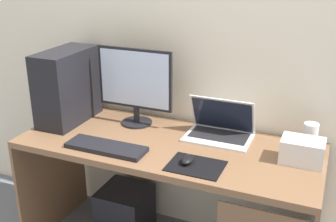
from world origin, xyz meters
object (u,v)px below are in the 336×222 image
(mouse_left, at_px, (188,160))
(subwoofer, at_px, (125,210))
(laptop, at_px, (220,129))
(projector, at_px, (302,151))
(monitor, at_px, (135,85))
(pc_tower, at_px, (67,86))
(keyboard, at_px, (106,147))
(speaker, at_px, (310,137))

(mouse_left, bearing_deg, subwoofer, 151.26)
(laptop, relative_size, projector, 1.76)
(monitor, bearing_deg, subwoofer, -141.12)
(laptop, xyz_separation_m, mouse_left, (-0.05, -0.35, -0.02))
(pc_tower, height_order, keyboard, pc_tower)
(monitor, bearing_deg, speaker, 2.88)
(laptop, bearing_deg, projector, -15.88)
(speaker, bearing_deg, pc_tower, -173.71)
(monitor, relative_size, keyboard, 1.07)
(projector, distance_m, keyboard, 0.96)
(speaker, distance_m, subwoofer, 1.22)
(keyboard, xyz_separation_m, subwoofer, (-0.08, 0.30, -0.59))
(pc_tower, height_order, projector, pc_tower)
(projector, relative_size, keyboard, 0.48)
(projector, xyz_separation_m, keyboard, (-0.93, -0.25, -0.05))
(pc_tower, distance_m, subwoofer, 0.86)
(speaker, height_order, projector, speaker)
(mouse_left, bearing_deg, keyboard, -177.37)
(monitor, relative_size, laptop, 1.28)
(monitor, xyz_separation_m, projector, (0.94, -0.11, -0.18))
(keyboard, bearing_deg, speaker, 23.16)
(laptop, relative_size, subwoofer, 1.20)
(laptop, relative_size, mouse_left, 3.66)
(pc_tower, height_order, laptop, pc_tower)
(speaker, relative_size, mouse_left, 1.47)
(speaker, bearing_deg, subwoofer, -174.23)
(laptop, bearing_deg, subwoofer, -172.97)
(monitor, xyz_separation_m, mouse_left, (0.45, -0.34, -0.22))
(laptop, bearing_deg, mouse_left, -98.61)
(laptop, bearing_deg, keyboard, -142.66)
(projector, distance_m, subwoofer, 1.20)
(monitor, distance_m, keyboard, 0.43)
(monitor, xyz_separation_m, laptop, (0.50, 0.01, -0.20))
(monitor, bearing_deg, mouse_left, -37.17)
(monitor, relative_size, speaker, 3.19)
(projector, xyz_separation_m, mouse_left, (-0.50, -0.23, -0.04))
(laptop, distance_m, keyboard, 0.62)
(keyboard, bearing_deg, mouse_left, 2.63)
(keyboard, height_order, subwoofer, keyboard)
(laptop, distance_m, speaker, 0.46)
(projector, distance_m, mouse_left, 0.55)
(projector, bearing_deg, laptop, 164.12)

